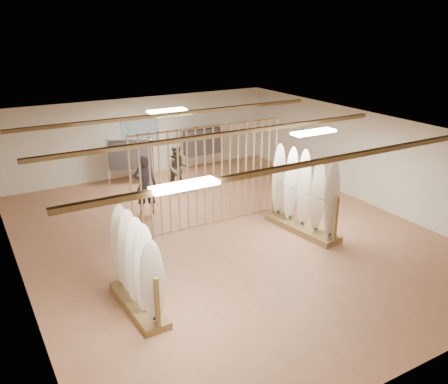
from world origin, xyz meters
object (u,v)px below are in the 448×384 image
rack_left (137,279)px  shopper_b (178,166)px  rack_right (303,205)px  clothing_rack_a (130,155)px  shopper_a (145,181)px  clothing_rack_b (203,141)px

rack_left → shopper_b: 6.58m
rack_right → clothing_rack_a: rack_right is taller
shopper_b → shopper_a: bearing=-129.8°
shopper_b → rack_right: bearing=-55.5°
rack_right → shopper_b: rack_right is taller
rack_left → rack_right: size_ratio=0.85×
shopper_a → rack_right: bearing=153.3°
clothing_rack_a → clothing_rack_b: size_ratio=0.97×
rack_right → clothing_rack_b: size_ratio=1.43×
rack_left → clothing_rack_b: rack_left is taller
rack_right → shopper_b: 4.66m
rack_left → clothing_rack_b: (5.35, 7.46, 0.43)m
rack_right → clothing_rack_a: 6.49m
shopper_a → shopper_b: size_ratio=1.09×
clothing_rack_a → clothing_rack_b: clothing_rack_b is taller
clothing_rack_b → clothing_rack_a: bearing=-172.2°
rack_right → shopper_a: 4.54m
clothing_rack_a → shopper_b: size_ratio=0.88×
clothing_rack_a → clothing_rack_b: 2.96m
clothing_rack_b → shopper_b: (-1.89, -1.86, -0.16)m
shopper_a → clothing_rack_a: bearing=-81.9°
clothing_rack_a → shopper_b: 1.88m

